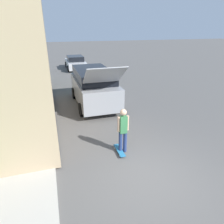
{
  "coord_description": "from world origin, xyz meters",
  "views": [
    {
      "loc": [
        -2.5,
        -4.3,
        4.18
      ],
      "look_at": [
        -0.23,
        3.0,
        0.9
      ],
      "focal_mm": 32.0,
      "sensor_mm": 36.0,
      "label": 1
    }
  ],
  "objects_px": {
    "skateboarder": "(123,129)",
    "skateboard": "(119,150)",
    "lawn_tree_far": "(6,19)",
    "car_down_street": "(75,63)",
    "suv_parked": "(94,86)"
  },
  "relations": [
    {
      "from": "lawn_tree_far",
      "to": "car_down_street",
      "type": "relative_size",
      "value": 1.59
    },
    {
      "from": "car_down_street",
      "to": "skateboard",
      "type": "distance_m",
      "value": 15.99
    },
    {
      "from": "skateboarder",
      "to": "skateboard",
      "type": "bearing_deg",
      "value": -177.78
    },
    {
      "from": "lawn_tree_far",
      "to": "car_down_street",
      "type": "xyz_separation_m",
      "value": [
        4.99,
        6.1,
        -3.94
      ]
    },
    {
      "from": "skateboard",
      "to": "suv_parked",
      "type": "bearing_deg",
      "value": 87.78
    },
    {
      "from": "lawn_tree_far",
      "to": "skateboard",
      "type": "distance_m",
      "value": 11.71
    },
    {
      "from": "lawn_tree_far",
      "to": "car_down_street",
      "type": "bearing_deg",
      "value": 50.7
    },
    {
      "from": "suv_parked",
      "to": "skateboarder",
      "type": "relative_size",
      "value": 3.18
    },
    {
      "from": "suv_parked",
      "to": "skateboard",
      "type": "xyz_separation_m",
      "value": [
        -0.19,
        -5.03,
        -1.0
      ]
    },
    {
      "from": "skateboarder",
      "to": "skateboard",
      "type": "distance_m",
      "value": 0.85
    },
    {
      "from": "skateboarder",
      "to": "car_down_street",
      "type": "bearing_deg",
      "value": 88.28
    },
    {
      "from": "lawn_tree_far",
      "to": "suv_parked",
      "type": "xyz_separation_m",
      "value": [
        4.59,
        -4.83,
        -3.52
      ]
    },
    {
      "from": "skateboarder",
      "to": "skateboard",
      "type": "height_order",
      "value": "skateboarder"
    },
    {
      "from": "suv_parked",
      "to": "skateboarder",
      "type": "xyz_separation_m",
      "value": [
        -0.08,
        -5.03,
        -0.16
      ]
    },
    {
      "from": "car_down_street",
      "to": "skateboarder",
      "type": "height_order",
      "value": "skateboarder"
    }
  ]
}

